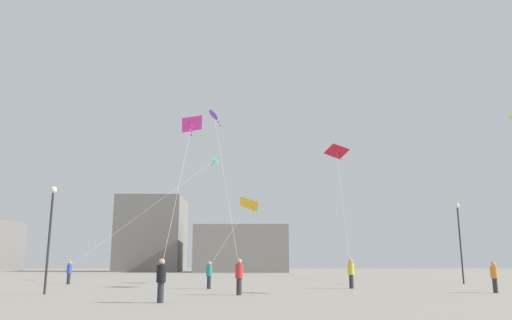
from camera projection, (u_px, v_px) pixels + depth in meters
The scene contains 15 objects.
person_in_orange at pixel (494, 276), 25.74m from camera, with size 0.35×0.35×1.62m.
person_in_teal at pixel (209, 274), 29.96m from camera, with size 0.36×0.36×1.66m.
person_in_red at pixel (239, 275), 24.09m from camera, with size 0.38×0.38×1.75m.
person_in_yellow at pixel (351, 272), 30.39m from camera, with size 0.39×0.39×1.81m.
person_in_blue at pixel (69, 271), 36.49m from camera, with size 0.37×0.37×1.70m.
person_in_black at pixel (161, 278), 19.31m from camera, with size 0.37×0.37×1.71m.
kite_emerald_diamond at pixel (213, 161), 45.89m from camera, with size 10.80×7.97×10.26m.
kite_amber_delta at pixel (249, 204), 32.40m from camera, with size 3.32×2.50×4.46m.
kite_crimson_delta at pixel (337, 153), 38.98m from camera, with size 1.81×7.73×9.42m.
kite_magenta_delta at pixel (191, 125), 22.58m from camera, with size 1.43×2.70×6.85m.
kite_violet_diamond at pixel (215, 118), 28.41m from camera, with size 1.96×3.06×9.04m.
building_centre_hall at pixel (153, 235), 97.57m from camera, with size 12.24×15.47×14.32m.
building_right_hall at pixel (242, 249), 89.50m from camera, with size 16.94×14.95×8.14m.
lamppost_east at pixel (51, 222), 25.25m from camera, with size 0.36×0.36×5.48m.
lamppost_west at pixel (459, 231), 37.53m from camera, with size 0.36×0.36×6.09m.
Camera 1 is at (-0.49, -7.39, 1.51)m, focal length 34.30 mm.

